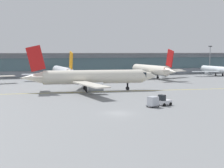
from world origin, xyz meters
TOP-DOWN VIEW (x-y plane):
  - ground_plane at (0.00, 0.00)m, footprint 400.00×400.00m
  - taxiway_centreline_stripe at (3.54, 27.12)m, footprint 109.26×13.48m
  - terminal_concourse at (0.00, 83.54)m, footprint 213.66×11.00m
  - gate_airplane_2 at (0.60, 62.35)m, footprint 28.89×31.14m
  - gate_airplane_3 at (33.50, 58.88)m, footprint 30.90×33.31m
  - gate_airplane_4 at (65.68, 61.62)m, footprint 24.54×26.32m
  - taxiing_regional_jet at (3.09, 29.18)m, footprint 35.54×32.83m
  - baggage_tug at (10.65, 4.20)m, footprint 2.90×2.25m
  - cargo_dolly_lead at (7.97, 3.34)m, footprint 2.49×2.17m
  - apron_light_mast_1 at (70.86, 74.30)m, footprint 1.80×0.36m

SIDE VIEW (x-z plane):
  - ground_plane at x=0.00m, z-range 0.00..0.00m
  - taxiway_centreline_stripe at x=3.54m, z-range 0.00..0.01m
  - baggage_tug at x=10.65m, z-range -0.16..1.94m
  - cargo_dolly_lead at x=7.97m, z-range 0.08..2.02m
  - gate_airplane_4 at x=65.68m, z-range -1.75..6.99m
  - gate_airplane_2 at x=0.60m, z-range -2.06..8.25m
  - gate_airplane_3 at x=33.50m, z-range -2.21..8.82m
  - taxiing_regional_jet at x=3.09m, z-range -2.36..9.42m
  - terminal_concourse at x=0.00m, z-range 0.12..9.72m
  - apron_light_mast_1 at x=70.86m, z-range 0.68..13.53m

